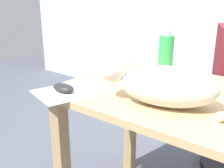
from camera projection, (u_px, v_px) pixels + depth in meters
desk at (218, 128)px, 1.08m from camera, size 1.34×0.71×0.73m
cat at (162, 84)px, 1.00m from camera, size 0.59×0.28×0.20m
computer_mouse at (63, 88)px, 1.15m from camera, size 0.11×0.06×0.04m
paper_sheet at (71, 91)px, 1.16m from camera, size 0.29×0.34×0.00m
water_bottle at (166, 55)px, 1.36m from camera, size 0.07×0.07×0.23m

